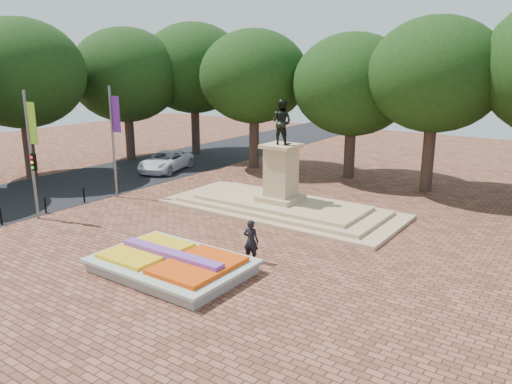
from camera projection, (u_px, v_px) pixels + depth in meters
ground at (187, 252)px, 22.79m from camera, size 90.00×90.00×0.00m
asphalt_street at (78, 185)px, 35.07m from camera, size 9.00×90.00×0.02m
flower_bed at (172, 264)px, 20.54m from camera, size 6.30×4.30×0.91m
monument at (281, 196)px, 28.90m from camera, size 14.00×6.00×6.40m
tree_row_back at (389, 88)px, 34.05m from camera, size 44.80×8.80×10.43m
tree_row_street at (26, 91)px, 35.67m from camera, size 8.40×25.40×9.98m
banner_poles at (26, 150)px, 26.36m from camera, size 0.88×11.17×7.00m
bollard_row at (24, 210)px, 27.41m from camera, size 0.12×13.12×0.98m
van at (166, 161)px, 39.44m from camera, size 3.93×5.97×1.52m
pedestrian at (251, 241)px, 21.47m from camera, size 0.78×0.59×1.90m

